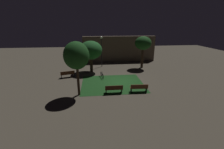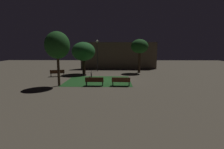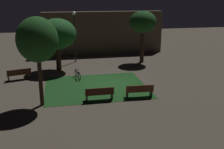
{
  "view_description": "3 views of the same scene",
  "coord_description": "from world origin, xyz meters",
  "px_view_note": "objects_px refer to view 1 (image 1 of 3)",
  "views": [
    {
      "loc": [
        -3.06,
        -17.33,
        6.81
      ],
      "look_at": [
        -1.19,
        -0.2,
        1.05
      ],
      "focal_mm": 24.7,
      "sensor_mm": 36.0,
      "label": 1
    },
    {
      "loc": [
        0.72,
        -19.87,
        3.82
      ],
      "look_at": [
        0.39,
        -1.14,
        0.84
      ],
      "focal_mm": 27.97,
      "sensor_mm": 36.0,
      "label": 2
    },
    {
      "loc": [
        -3.67,
        -18.86,
        6.51
      ],
      "look_at": [
        -0.07,
        -0.95,
        1.01
      ],
      "focal_mm": 43.58,
      "sensor_mm": 36.0,
      "label": 3
    }
  ],
  "objects_px": {
    "bench_front_left": "(139,88)",
    "bench_by_lamp": "(68,74)",
    "bench_front_right": "(114,89)",
    "tree_lawn_side": "(91,50)",
    "lamp_post_plaza_east": "(101,47)",
    "tree_back_right": "(143,44)",
    "tree_tall_center": "(76,56)",
    "bicycle": "(102,75)"
  },
  "relations": [
    {
      "from": "bench_front_left",
      "to": "bench_by_lamp",
      "type": "distance_m",
      "value": 9.75
    },
    {
      "from": "bench_front_right",
      "to": "lamp_post_plaza_east",
      "type": "height_order",
      "value": "lamp_post_plaza_east"
    },
    {
      "from": "tree_lawn_side",
      "to": "bench_front_left",
      "type": "bearing_deg",
      "value": -56.96
    },
    {
      "from": "tree_back_right",
      "to": "bicycle",
      "type": "relative_size",
      "value": 3.03
    },
    {
      "from": "bench_by_lamp",
      "to": "bicycle",
      "type": "xyz_separation_m",
      "value": [
        4.49,
        -0.54,
        -0.14
      ]
    },
    {
      "from": "bench_front_left",
      "to": "bicycle",
      "type": "xyz_separation_m",
      "value": [
        -3.59,
        4.92,
        -0.14
      ]
    },
    {
      "from": "tree_back_right",
      "to": "bench_front_left",
      "type": "bearing_deg",
      "value": -108.27
    },
    {
      "from": "bench_by_lamp",
      "to": "tree_lawn_side",
      "type": "xyz_separation_m",
      "value": [
        3.07,
        2.24,
        2.66
      ]
    },
    {
      "from": "bench_front_right",
      "to": "tree_lawn_side",
      "type": "distance_m",
      "value": 8.49
    },
    {
      "from": "tree_tall_center",
      "to": "lamp_post_plaza_east",
      "type": "bearing_deg",
      "value": 75.17
    },
    {
      "from": "bench_front_left",
      "to": "lamp_post_plaza_east",
      "type": "relative_size",
      "value": 0.37
    },
    {
      "from": "tree_back_right",
      "to": "bicycle",
      "type": "bearing_deg",
      "value": -147.86
    },
    {
      "from": "lamp_post_plaza_east",
      "to": "tree_tall_center",
      "type": "bearing_deg",
      "value": -104.83
    },
    {
      "from": "bench_front_right",
      "to": "bicycle",
      "type": "xyz_separation_m",
      "value": [
        -0.99,
        4.92,
        -0.14
      ]
    },
    {
      "from": "bench_by_lamp",
      "to": "bench_front_right",
      "type": "bearing_deg",
      "value": -44.94
    },
    {
      "from": "bench_front_left",
      "to": "bench_by_lamp",
      "type": "height_order",
      "value": "same"
    },
    {
      "from": "bench_front_left",
      "to": "tree_tall_center",
      "type": "bearing_deg",
      "value": -179.94
    },
    {
      "from": "lamp_post_plaza_east",
      "to": "bicycle",
      "type": "height_order",
      "value": "lamp_post_plaza_east"
    },
    {
      "from": "bench_front_right",
      "to": "lamp_post_plaza_east",
      "type": "bearing_deg",
      "value": 94.13
    },
    {
      "from": "bench_front_left",
      "to": "bicycle",
      "type": "height_order",
      "value": "bicycle"
    },
    {
      "from": "bench_front_left",
      "to": "lamp_post_plaza_east",
      "type": "distance_m",
      "value": 11.27
    },
    {
      "from": "lamp_post_plaza_east",
      "to": "bicycle",
      "type": "distance_m",
      "value": 6.21
    },
    {
      "from": "bench_by_lamp",
      "to": "bench_front_left",
      "type": "bearing_deg",
      "value": -34.05
    },
    {
      "from": "bench_by_lamp",
      "to": "lamp_post_plaza_east",
      "type": "bearing_deg",
      "value": 46.23
    },
    {
      "from": "tree_tall_center",
      "to": "bench_front_left",
      "type": "bearing_deg",
      "value": 0.06
    },
    {
      "from": "lamp_post_plaza_east",
      "to": "bench_front_right",
      "type": "bearing_deg",
      "value": -85.87
    },
    {
      "from": "bench_front_right",
      "to": "tree_lawn_side",
      "type": "relative_size",
      "value": 0.4
    },
    {
      "from": "bench_by_lamp",
      "to": "lamp_post_plaza_east",
      "type": "xyz_separation_m",
      "value": [
        4.72,
        4.93,
        2.79
      ]
    },
    {
      "from": "tree_lawn_side",
      "to": "lamp_post_plaza_east",
      "type": "bearing_deg",
      "value": 58.53
    },
    {
      "from": "bench_front_left",
      "to": "tree_tall_center",
      "type": "distance_m",
      "value": 7.03
    },
    {
      "from": "bench_front_left",
      "to": "tree_back_right",
      "type": "distance_m",
      "value": 10.1
    },
    {
      "from": "tree_tall_center",
      "to": "tree_back_right",
      "type": "bearing_deg",
      "value": 44.87
    },
    {
      "from": "tree_back_right",
      "to": "tree_tall_center",
      "type": "xyz_separation_m",
      "value": [
        -9.1,
        -9.06,
        0.14
      ]
    },
    {
      "from": "tree_tall_center",
      "to": "bicycle",
      "type": "xyz_separation_m",
      "value": [
        2.52,
        4.92,
        -3.61
      ]
    },
    {
      "from": "bench_front_right",
      "to": "bicycle",
      "type": "height_order",
      "value": "bicycle"
    },
    {
      "from": "tree_back_right",
      "to": "bench_front_right",
      "type": "bearing_deg",
      "value": -121.72
    },
    {
      "from": "tree_lawn_side",
      "to": "tree_tall_center",
      "type": "relative_size",
      "value": 0.85
    },
    {
      "from": "tree_tall_center",
      "to": "bicycle",
      "type": "bearing_deg",
      "value": 62.93
    },
    {
      "from": "bench_front_right",
      "to": "bench_front_left",
      "type": "relative_size",
      "value": 0.99
    },
    {
      "from": "tree_tall_center",
      "to": "lamp_post_plaza_east",
      "type": "xyz_separation_m",
      "value": [
        2.75,
        10.4,
        -0.68
      ]
    },
    {
      "from": "bench_by_lamp",
      "to": "tree_lawn_side",
      "type": "distance_m",
      "value": 4.64
    },
    {
      "from": "bench_front_left",
      "to": "tree_tall_center",
      "type": "height_order",
      "value": "tree_tall_center"
    }
  ]
}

